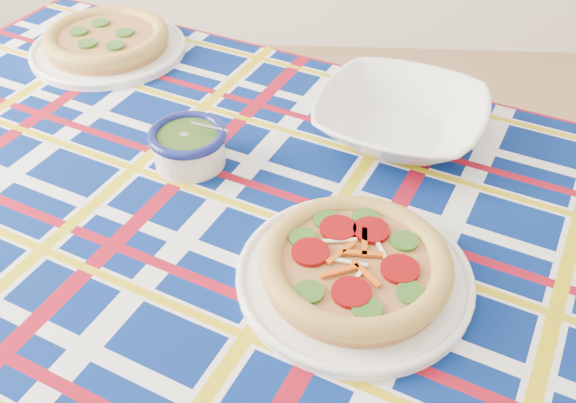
# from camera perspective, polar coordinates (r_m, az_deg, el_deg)

# --- Properties ---
(floor) EXTENTS (4.00, 4.00, 0.00)m
(floor) POSITION_cam_1_polar(r_m,az_deg,el_deg) (1.86, -2.78, -15.65)
(floor) COLOR #9A744F
(floor) RESTS_ON ground
(dining_table) EXTENTS (2.08, 1.74, 0.84)m
(dining_table) POSITION_cam_1_polar(r_m,az_deg,el_deg) (1.07, -3.12, -6.46)
(dining_table) COLOR brown
(dining_table) RESTS_ON floor
(tablecloth) EXTENTS (2.13, 1.79, 0.12)m
(tablecloth) POSITION_cam_1_polar(r_m,az_deg,el_deg) (1.05, -3.17, -5.45)
(tablecloth) COLOR navy
(tablecloth) RESTS_ON dining_table
(main_focaccia_plate) EXTENTS (0.46, 0.46, 0.07)m
(main_focaccia_plate) POSITION_cam_1_polar(r_m,az_deg,el_deg) (0.93, 6.02, -5.56)
(main_focaccia_plate) COLOR #AE6F3D
(main_focaccia_plate) RESTS_ON tablecloth
(pesto_bowl) EXTENTS (0.19, 0.19, 0.08)m
(pesto_bowl) POSITION_cam_1_polar(r_m,az_deg,el_deg) (1.15, -8.84, 5.13)
(pesto_bowl) COLOR #1F3B10
(pesto_bowl) RESTS_ON tablecloth
(serving_bowl) EXTENTS (0.40, 0.40, 0.08)m
(serving_bowl) POSITION_cam_1_polar(r_m,az_deg,el_deg) (1.22, 9.96, 7.27)
(serving_bowl) COLOR white
(serving_bowl) RESTS_ON tablecloth
(second_focaccia_plate) EXTENTS (0.48, 0.48, 0.07)m
(second_focaccia_plate) POSITION_cam_1_polar(r_m,az_deg,el_deg) (1.55, -15.82, 13.70)
(second_focaccia_plate) COLOR #AE6F3D
(second_focaccia_plate) RESTS_ON tablecloth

